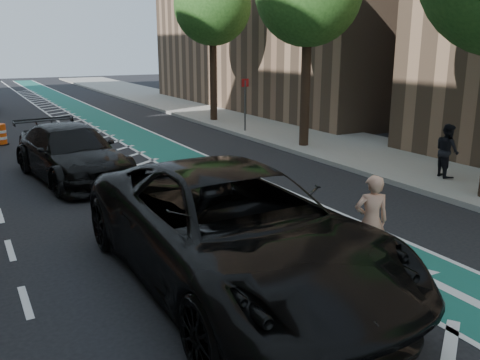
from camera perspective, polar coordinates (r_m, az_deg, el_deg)
ground at (r=9.67m, az=-3.59°, el=-9.16°), size 120.00×120.00×0.00m
bike_lane at (r=19.61m, az=-8.29°, el=3.22°), size 2.00×90.00×0.01m
buffer_strip at (r=19.15m, az=-12.49°, el=2.73°), size 1.40×90.00×0.01m
sidewalk_right at (r=22.67m, az=7.28°, el=5.01°), size 5.00×90.00×0.15m
curb_right at (r=21.33m, az=1.93°, el=4.51°), size 0.12×90.00×0.16m
tree_r_d at (r=26.73m, az=-3.28°, el=18.86°), size 4.20×4.20×7.90m
sign_post at (r=23.13m, az=0.57°, el=8.52°), size 0.35×0.08×2.47m
skateboard at (r=9.54m, az=14.15°, el=-9.39°), size 0.51×0.78×0.10m
skateboarder at (r=9.23m, az=14.49°, el=-4.51°), size 0.73×0.62×1.68m
suv_near at (r=8.47m, az=-0.80°, el=-5.43°), size 3.34×7.16×1.99m
suv_far at (r=16.05m, az=-18.40°, el=2.91°), size 2.98×5.80×1.61m
pedestrian at (r=16.10m, az=22.22°, el=3.08°), size 0.83×0.93×1.58m
barrel_c at (r=22.85m, az=-25.34°, el=4.59°), size 0.62×0.62×0.85m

